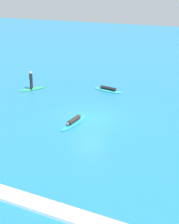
% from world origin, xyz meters
% --- Properties ---
extents(ground_plane, '(120.00, 120.00, 0.00)m').
position_xyz_m(ground_plane, '(0.00, 0.00, 0.00)').
color(ground_plane, '#1E6B93').
rests_on(ground_plane, ground).
extents(surfer_on_green_board, '(1.97, 2.54, 1.81)m').
position_xyz_m(surfer_on_green_board, '(-8.12, 4.04, 0.46)').
color(surfer_on_green_board, '#23B266').
rests_on(surfer_on_green_board, ground_plane).
extents(surfer_on_teal_board, '(3.09, 1.15, 0.43)m').
position_xyz_m(surfer_on_teal_board, '(-1.23, 6.80, 0.15)').
color(surfer_on_teal_board, '#33C6CC').
rests_on(surfer_on_teal_board, ground_plane).
extents(surfer_on_blue_board, '(0.88, 3.31, 0.42)m').
position_xyz_m(surfer_on_blue_board, '(-0.64, -1.40, 0.14)').
color(surfer_on_blue_board, '#1E8CD1').
rests_on(surfer_on_blue_board, ground_plane).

